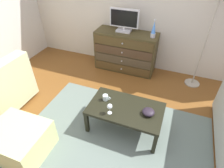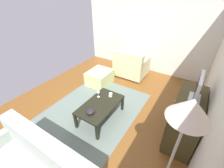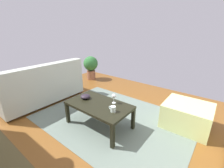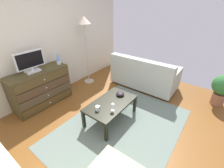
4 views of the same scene
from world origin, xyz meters
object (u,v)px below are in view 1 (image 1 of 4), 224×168
coffee_table (126,110)px  mug (106,98)px  lava_lamp (154,30)px  dresser (126,51)px  wine_glass (110,107)px  bowl_decorative (148,112)px  ottoman (20,141)px  tv (124,20)px  standing_lamp (219,1)px

coffee_table → mug: (-0.32, 0.05, 0.09)m
lava_lamp → mug: (-0.33, -1.46, -0.52)m
dresser → wine_glass: bearing=-78.9°
lava_lamp → mug: 1.59m
bowl_decorative → ottoman: bowl_decorative is taller
dresser → tv: size_ratio=2.18×
lava_lamp → wine_glass: (-0.18, -1.68, -0.45)m
tv → coffee_table: bearing=-70.1°
lava_lamp → ottoman: lava_lamp is taller
wine_glass → standing_lamp: size_ratio=0.09×
coffee_table → standing_lamp: (0.90, 1.50, 1.17)m
standing_lamp → tv: bearing=177.2°
dresser → bowl_decorative: dresser is taller
tv → ottoman: size_ratio=0.81×
tv → wine_glass: (0.40, -1.75, -0.52)m
standing_lamp → dresser: bearing=178.0°
dresser → mug: dresser is taller
dresser → bowl_decorative: 1.76m
mug → ottoman: bearing=-131.9°
tv → wine_glass: bearing=-77.0°
tv → wine_glass: size_ratio=3.60×
tv → bowl_decorative: (0.88, -1.58, -0.60)m
dresser → coffee_table: size_ratio=1.20×
tv → lava_lamp: bearing=-6.6°
tv → mug: tv is taller
dresser → standing_lamp: size_ratio=0.69×
coffee_table → bowl_decorative: (0.31, -0.00, 0.08)m
coffee_table → ottoman: size_ratio=1.46×
tv → wine_glass: 1.87m
wine_glass → coffee_table: bearing=45.6°
coffee_table → wine_glass: (-0.17, -0.17, 0.16)m
mug → dresser: bearing=97.0°
mug → bowl_decorative: bearing=-4.6°
tv → lava_lamp: 0.59m
dresser → tv: 0.64m
mug → ottoman: mug is taller
lava_lamp → coffee_table: bearing=-90.4°
dresser → lava_lamp: 0.76m
dresser → ottoman: size_ratio=1.76×
bowl_decorative → ottoman: bearing=-149.4°
tv → standing_lamp: (1.47, -0.07, 0.49)m
lava_lamp → coffee_table: lava_lamp is taller
tv → lava_lamp: tv is taller
dresser → bowl_decorative: (0.82, -1.56, 0.03)m
ottoman → standing_lamp: size_ratio=0.39×
wine_glass → ottoman: (-0.96, -0.69, -0.32)m
bowl_decorative → ottoman: size_ratio=0.23×
tv → ottoman: (-0.56, -2.43, -0.84)m
standing_lamp → mug: bearing=-130.0°
dresser → mug: 1.52m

